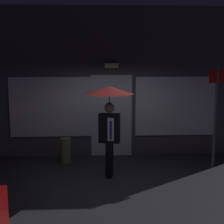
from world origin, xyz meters
TOP-DOWN VIEW (x-y plane):
  - ground_plane at (0.00, 0.00)m, footprint 18.00×18.00m
  - building_facade at (0.00, 2.34)m, footprint 8.16×0.48m
  - person_with_umbrella at (-0.12, 0.57)m, footprint 1.07×1.07m
  - street_sign_post at (2.46, 1.11)m, footprint 0.40×0.07m
  - sidewalk_bollard at (-1.19, 1.59)m, footprint 0.26×0.26m

SIDE VIEW (x-z plane):
  - ground_plane at x=0.00m, z-range 0.00..0.00m
  - sidewalk_bollard at x=-1.19m, z-range 0.00..0.65m
  - street_sign_post at x=2.46m, z-range 0.16..2.64m
  - person_with_umbrella at x=-0.12m, z-range 0.54..2.60m
  - building_facade at x=0.00m, z-range -0.03..3.95m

